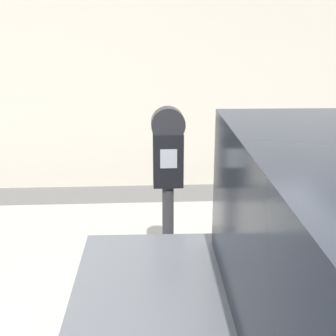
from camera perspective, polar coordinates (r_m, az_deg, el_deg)
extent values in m
cube|color=#BCB7AD|center=(4.51, -4.71, -11.71)|extent=(24.00, 2.80, 0.15)
cylinder|color=#2D2D30|center=(3.37, 0.00, -10.60)|extent=(0.08, 0.08, 1.06)
cube|color=black|center=(3.11, 0.00, 1.03)|extent=(0.20, 0.14, 0.36)
cube|color=gray|center=(3.03, 0.08, 1.13)|extent=(0.11, 0.01, 0.13)
cylinder|color=black|center=(3.05, 0.00, 5.38)|extent=(0.22, 0.11, 0.22)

